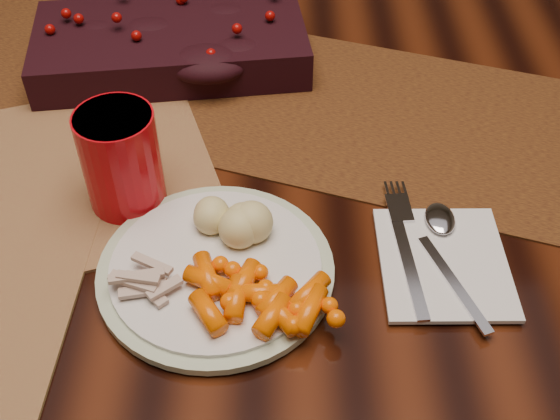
{
  "coord_description": "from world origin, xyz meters",
  "views": [
    {
      "loc": [
        0.02,
        -0.77,
        1.3
      ],
      "look_at": [
        0.02,
        -0.27,
        0.8
      ],
      "focal_mm": 45.0,
      "sensor_mm": 36.0,
      "label": 1
    }
  ],
  "objects_px": {
    "mashed_potatoes": "(232,212)",
    "placemat_main": "(28,184)",
    "baby_carrots": "(258,284)",
    "turkey_shreds": "(149,278)",
    "dinner_plate": "(216,269)",
    "napkin": "(443,262)",
    "centerpiece": "(170,39)",
    "dining_table": "(266,275)",
    "red_cup": "(121,160)"
  },
  "relations": [
    {
      "from": "mashed_potatoes",
      "to": "placemat_main",
      "type": "bearing_deg",
      "value": 160.5
    },
    {
      "from": "baby_carrots",
      "to": "turkey_shreds",
      "type": "distance_m",
      "value": 0.11
    },
    {
      "from": "dinner_plate",
      "to": "napkin",
      "type": "height_order",
      "value": "dinner_plate"
    },
    {
      "from": "baby_carrots",
      "to": "centerpiece",
      "type": "bearing_deg",
      "value": 106.91
    },
    {
      "from": "napkin",
      "to": "placemat_main",
      "type": "bearing_deg",
      "value": 164.6
    },
    {
      "from": "placemat_main",
      "to": "baby_carrots",
      "type": "height_order",
      "value": "baby_carrots"
    },
    {
      "from": "dining_table",
      "to": "placemat_main",
      "type": "bearing_deg",
      "value": -146.64
    },
    {
      "from": "placemat_main",
      "to": "napkin",
      "type": "bearing_deg",
      "value": -33.26
    },
    {
      "from": "baby_carrots",
      "to": "turkey_shreds",
      "type": "bearing_deg",
      "value": 175.27
    },
    {
      "from": "placemat_main",
      "to": "mashed_potatoes",
      "type": "xyz_separation_m",
      "value": [
        0.24,
        -0.09,
        0.04
      ]
    },
    {
      "from": "baby_carrots",
      "to": "turkey_shreds",
      "type": "height_order",
      "value": "baby_carrots"
    },
    {
      "from": "turkey_shreds",
      "to": "red_cup",
      "type": "height_order",
      "value": "red_cup"
    },
    {
      "from": "centerpiece",
      "to": "turkey_shreds",
      "type": "relative_size",
      "value": 5.08
    },
    {
      "from": "dining_table",
      "to": "baby_carrots",
      "type": "bearing_deg",
      "value": -89.6
    },
    {
      "from": "mashed_potatoes",
      "to": "napkin",
      "type": "distance_m",
      "value": 0.22
    },
    {
      "from": "placemat_main",
      "to": "napkin",
      "type": "height_order",
      "value": "napkin"
    },
    {
      "from": "mashed_potatoes",
      "to": "red_cup",
      "type": "xyz_separation_m",
      "value": [
        -0.12,
        0.06,
        0.02
      ]
    },
    {
      "from": "dining_table",
      "to": "mashed_potatoes",
      "type": "relative_size",
      "value": 21.7
    },
    {
      "from": "napkin",
      "to": "red_cup",
      "type": "xyz_separation_m",
      "value": [
        -0.34,
        0.1,
        0.06
      ]
    },
    {
      "from": "placemat_main",
      "to": "red_cup",
      "type": "height_order",
      "value": "red_cup"
    },
    {
      "from": "centerpiece",
      "to": "red_cup",
      "type": "bearing_deg",
      "value": -94.25
    },
    {
      "from": "dining_table",
      "to": "napkin",
      "type": "bearing_deg",
      "value": -57.46
    },
    {
      "from": "napkin",
      "to": "red_cup",
      "type": "height_order",
      "value": "red_cup"
    },
    {
      "from": "dining_table",
      "to": "dinner_plate",
      "type": "distance_m",
      "value": 0.5
    },
    {
      "from": "dinner_plate",
      "to": "placemat_main",
      "type": "bearing_deg",
      "value": 149.04
    },
    {
      "from": "dining_table",
      "to": "dinner_plate",
      "type": "height_order",
      "value": "dinner_plate"
    },
    {
      "from": "centerpiece",
      "to": "baby_carrots",
      "type": "height_order",
      "value": "centerpiece"
    },
    {
      "from": "dinner_plate",
      "to": "turkey_shreds",
      "type": "relative_size",
      "value": 3.33
    },
    {
      "from": "mashed_potatoes",
      "to": "turkey_shreds",
      "type": "height_order",
      "value": "mashed_potatoes"
    },
    {
      "from": "dining_table",
      "to": "placemat_main",
      "type": "height_order",
      "value": "placemat_main"
    },
    {
      "from": "dining_table",
      "to": "napkin",
      "type": "relative_size",
      "value": 11.98
    },
    {
      "from": "baby_carrots",
      "to": "mashed_potatoes",
      "type": "distance_m",
      "value": 0.09
    },
    {
      "from": "dinner_plate",
      "to": "red_cup",
      "type": "xyz_separation_m",
      "value": [
        -0.1,
        0.11,
        0.05
      ]
    },
    {
      "from": "turkey_shreds",
      "to": "napkin",
      "type": "bearing_deg",
      "value": 7.18
    },
    {
      "from": "centerpiece",
      "to": "turkey_shreds",
      "type": "bearing_deg",
      "value": -86.96
    },
    {
      "from": "baby_carrots",
      "to": "napkin",
      "type": "bearing_deg",
      "value": 13.64
    },
    {
      "from": "mashed_potatoes",
      "to": "red_cup",
      "type": "height_order",
      "value": "red_cup"
    },
    {
      "from": "dining_table",
      "to": "mashed_potatoes",
      "type": "bearing_deg",
      "value": -95.6
    },
    {
      "from": "dining_table",
      "to": "turkey_shreds",
      "type": "bearing_deg",
      "value": -107.05
    },
    {
      "from": "baby_carrots",
      "to": "dinner_plate",
      "type": "bearing_deg",
      "value": 141.65
    },
    {
      "from": "placemat_main",
      "to": "baby_carrots",
      "type": "xyz_separation_m",
      "value": [
        0.27,
        -0.17,
        0.03
      ]
    },
    {
      "from": "centerpiece",
      "to": "red_cup",
      "type": "xyz_separation_m",
      "value": [
        -0.02,
        -0.28,
        0.02
      ]
    },
    {
      "from": "placemat_main",
      "to": "dinner_plate",
      "type": "height_order",
      "value": "dinner_plate"
    },
    {
      "from": "baby_carrots",
      "to": "red_cup",
      "type": "bearing_deg",
      "value": 135.86
    },
    {
      "from": "mashed_potatoes",
      "to": "napkin",
      "type": "relative_size",
      "value": 0.55
    },
    {
      "from": "mashed_potatoes",
      "to": "napkin",
      "type": "height_order",
      "value": "mashed_potatoes"
    },
    {
      "from": "red_cup",
      "to": "turkey_shreds",
      "type": "bearing_deg",
      "value": -72.58
    },
    {
      "from": "placemat_main",
      "to": "centerpiece",
      "type": "bearing_deg",
      "value": 42.3
    },
    {
      "from": "centerpiece",
      "to": "napkin",
      "type": "height_order",
      "value": "centerpiece"
    },
    {
      "from": "dining_table",
      "to": "centerpiece",
      "type": "relative_size",
      "value": 4.93
    }
  ]
}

